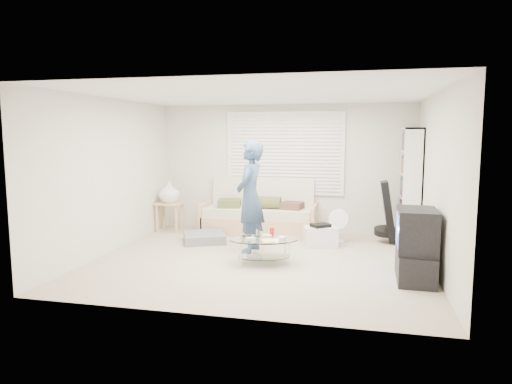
% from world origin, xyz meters
% --- Properties ---
extents(ground, '(5.00, 5.00, 0.00)m').
position_xyz_m(ground, '(0.00, 0.00, 0.00)').
color(ground, tan).
rests_on(ground, ground).
extents(room_shell, '(5.02, 4.52, 2.51)m').
position_xyz_m(room_shell, '(0.00, 0.48, 1.63)').
color(room_shell, beige).
rests_on(room_shell, ground).
extents(window_blinds, '(2.32, 0.08, 1.62)m').
position_xyz_m(window_blinds, '(0.00, 2.20, 1.55)').
color(window_blinds, silver).
rests_on(window_blinds, ground).
extents(futon_sofa, '(2.20, 0.89, 1.07)m').
position_xyz_m(futon_sofa, '(-0.42, 1.88, 0.35)').
color(futon_sofa, tan).
rests_on(futon_sofa, ground).
extents(grey_floor_pillow, '(0.93, 0.93, 0.16)m').
position_xyz_m(grey_floor_pillow, '(-1.24, 0.93, 0.08)').
color(grey_floor_pillow, slate).
rests_on(grey_floor_pillow, ground).
extents(side_table, '(0.51, 0.41, 1.00)m').
position_xyz_m(side_table, '(-2.22, 1.67, 0.74)').
color(side_table, tan).
rests_on(side_table, ground).
extents(bookshelf, '(0.32, 0.86, 2.03)m').
position_xyz_m(bookshelf, '(2.32, 1.75, 1.02)').
color(bookshelf, white).
rests_on(bookshelf, ground).
extents(guitar_case, '(0.39, 0.40, 1.08)m').
position_xyz_m(guitar_case, '(1.95, 1.60, 0.48)').
color(guitar_case, black).
rests_on(guitar_case, ground).
extents(floor_fan, '(0.37, 0.24, 0.61)m').
position_xyz_m(floor_fan, '(1.11, 1.48, 0.35)').
color(floor_fan, white).
rests_on(floor_fan, ground).
extents(storage_bin, '(0.63, 0.52, 0.39)m').
position_xyz_m(storage_bin, '(0.82, 1.11, 0.18)').
color(storage_bin, white).
rests_on(storage_bin, ground).
extents(tv_unit, '(0.50, 0.89, 0.95)m').
position_xyz_m(tv_unit, '(2.20, -0.51, 0.46)').
color(tv_unit, black).
rests_on(tv_unit, ground).
extents(coffee_table, '(1.17, 0.93, 0.50)m').
position_xyz_m(coffee_table, '(0.09, -0.19, 0.31)').
color(coffee_table, silver).
rests_on(coffee_table, ground).
extents(standing_person, '(0.50, 0.70, 1.81)m').
position_xyz_m(standing_person, '(-0.27, 0.46, 0.91)').
color(standing_person, navy).
rests_on(standing_person, ground).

